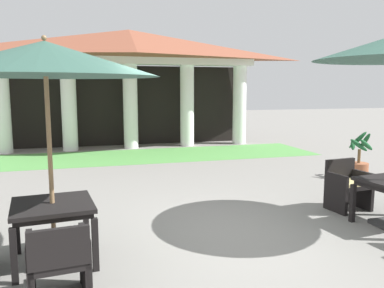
# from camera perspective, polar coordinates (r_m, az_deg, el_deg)

# --- Properties ---
(ground_plane) EXTENTS (60.00, 60.00, 0.00)m
(ground_plane) POSITION_cam_1_polar(r_m,az_deg,el_deg) (5.63, 3.29, -13.65)
(ground_plane) COLOR gray
(background_pavilion) EXTENTS (9.34, 2.78, 4.04)m
(background_pavilion) POSITION_cam_1_polar(r_m,az_deg,el_deg) (14.06, -9.06, 11.94)
(background_pavilion) COLOR white
(background_pavilion) RESTS_ON ground
(lawn_strip) EXTENTS (11.14, 2.74, 0.01)m
(lawn_strip) POSITION_cam_1_polar(r_m,az_deg,el_deg) (12.33, -7.67, -1.72)
(lawn_strip) COLOR #519347
(lawn_strip) RESTS_ON ground
(patio_table_near_foreground) EXTENTS (1.01, 1.01, 0.73)m
(patio_table_near_foreground) POSITION_cam_1_polar(r_m,az_deg,el_deg) (5.05, -19.41, -9.08)
(patio_table_near_foreground) COLOR black
(patio_table_near_foreground) RESTS_ON ground
(patio_umbrella_near_foreground) EXTENTS (2.59, 2.59, 2.67)m
(patio_umbrella_near_foreground) POSITION_cam_1_polar(r_m,az_deg,el_deg) (4.84, -20.40, 11.20)
(patio_umbrella_near_foreground) COLOR #2D2D2D
(patio_umbrella_near_foreground) RESTS_ON ground
(patio_chair_near_foreground_south) EXTENTS (0.63, 0.62, 0.82)m
(patio_chair_near_foreground_south) POSITION_cam_1_polar(r_m,az_deg,el_deg) (4.24, -18.65, -15.77)
(patio_chair_near_foreground_south) COLOR black
(patio_chair_near_foreground_south) RESTS_ON ground
(patio_chair_mid_left_north) EXTENTS (0.69, 0.59, 0.85)m
(patio_chair_mid_left_north) POSITION_cam_1_polar(r_m,az_deg,el_deg) (7.35, 21.48, -5.61)
(patio_chair_mid_left_north) COLOR black
(patio_chair_mid_left_north) RESTS_ON ground
(potted_palm_right_edge) EXTENTS (0.61, 0.62, 1.09)m
(potted_palm_right_edge) POSITION_cam_1_polar(r_m,az_deg,el_deg) (10.13, 22.89, -2.52)
(potted_palm_right_edge) COLOR #995638
(potted_palm_right_edge) RESTS_ON ground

